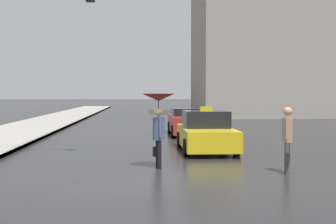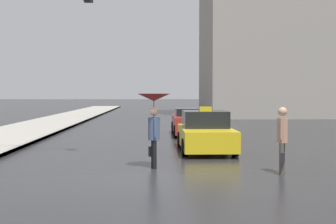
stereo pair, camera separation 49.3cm
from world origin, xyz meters
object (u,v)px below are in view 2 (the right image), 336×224
sedan_red (191,122)px  pedestrian_man (282,136)px  traffic_light (23,27)px  taxi (205,133)px  pedestrian_with_umbrella (154,111)px

sedan_red → pedestrian_man: pedestrian_man is taller
sedan_red → traffic_light: traffic_light is taller
taxi → pedestrian_with_umbrella: (-1.89, -3.88, 0.95)m
sedan_red → traffic_light: (-6.14, -8.25, 3.63)m
pedestrian_with_umbrella → pedestrian_man: (3.39, -0.98, -0.62)m
sedan_red → traffic_light: 10.91m
traffic_light → taxi: bearing=15.6°
pedestrian_with_umbrella → traffic_light: (-4.24, 2.17, 2.66)m
taxi → pedestrian_man: bearing=107.1°
pedestrian_with_umbrella → traffic_light: bearing=53.1°
sedan_red → pedestrian_with_umbrella: pedestrian_with_umbrella is taller
sedan_red → pedestrian_with_umbrella: bearing=79.6°
taxi → sedan_red: (0.01, 6.54, -0.02)m
taxi → traffic_light: (-6.13, -1.71, 3.61)m
pedestrian_with_umbrella → sedan_red: bearing=-20.2°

